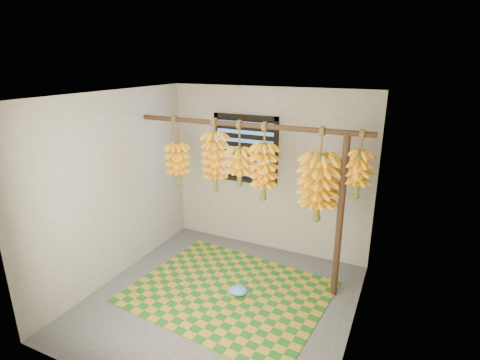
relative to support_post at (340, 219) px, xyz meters
The scene contains 16 objects.
floor 1.71m from the support_post, 149.74° to the right, with size 3.00×3.00×0.01m, color #444444.
ceiling 1.98m from the support_post, 149.74° to the right, with size 3.00×3.00×0.01m, color silver.
wall_back 1.46m from the support_post, 146.14° to the left, with size 3.00×0.01×2.40m, color gray.
wall_left 2.80m from the support_post, 165.49° to the right, with size 0.01×3.00×2.40m, color gray.
wall_right 0.79m from the support_post, 66.46° to the right, with size 0.01×3.00×2.40m, color gray.
window 1.80m from the support_post, 153.40° to the left, with size 1.00×0.04×1.00m.
hanging_pole 1.56m from the support_post, behind, with size 0.06×0.06×3.00m, color #41281A.
support_post is the anchor object (origin of this frame).
woven_mat 1.63m from the support_post, 156.46° to the right, with size 2.28×1.83×0.01m, color #1C5C1B.
plastic_bag 1.51m from the support_post, 153.55° to the right, with size 0.25×0.18×0.10m, color #3F9BEB.
banana_bunch_a 2.24m from the support_post, behind, with size 0.30×0.30×0.94m.
banana_bunch_b 1.70m from the support_post, behind, with size 0.33×0.33×0.94m.
banana_bunch_c 1.36m from the support_post, behind, with size 0.34×0.34×0.82m.
banana_bunch_d 1.05m from the support_post, behind, with size 0.33×0.33×0.96m.
banana_bunch_e 0.44m from the support_post, behind, with size 0.45×0.45×1.11m.
banana_bunch_f 0.58m from the support_post, ahead, with size 0.27×0.27×0.76m.
Camera 1 is at (1.83, -3.36, 2.75)m, focal length 28.00 mm.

